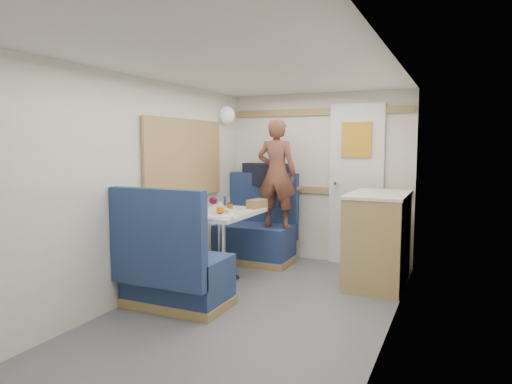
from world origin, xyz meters
The scene contains 27 objects.
floor centered at (0.00, 0.00, 0.00)m, with size 4.50×4.50×0.00m, color #515156.
ceiling centered at (0.00, 0.00, 2.00)m, with size 4.50×4.50×0.00m, color silver.
wall_back centered at (0.00, 2.25, 1.00)m, with size 2.20×0.02×2.00m, color silver.
wall_left centered at (-1.10, 0.00, 1.00)m, with size 0.02×4.50×2.00m, color silver.
wall_right centered at (1.10, 0.00, 1.00)m, with size 0.02×4.50×2.00m, color silver.
oak_trim_low centered at (0.00, 2.23, 0.85)m, with size 2.15×0.02×0.08m, color olive.
oak_trim_high centered at (0.00, 2.23, 1.78)m, with size 2.15×0.02×0.08m, color olive.
side_window centered at (-1.08, 1.00, 1.25)m, with size 0.04×1.30×0.72m, color #B3B99D.
rear_door centered at (0.45, 2.22, 0.97)m, with size 0.62×0.12×1.86m.
dinette_table centered at (-0.65, 1.00, 0.57)m, with size 0.62×0.92×0.72m.
bench_far centered at (-0.65, 1.86, 0.30)m, with size 0.90×0.59×1.05m.
bench_near centered at (-0.65, 0.14, 0.30)m, with size 0.90×0.59×1.05m.
ledge centered at (-0.65, 2.12, 0.88)m, with size 0.90×0.14×0.04m, color olive.
dome_light centered at (-1.04, 1.85, 1.75)m, with size 0.20×0.20×0.20m, color white.
galley_counter centered at (0.82, 1.55, 0.47)m, with size 0.57×0.92×0.92m.
person centered at (-0.36, 1.77, 1.07)m, with size 0.45×0.30×1.24m, color brown.
duffel_bag centered at (-0.64, 2.12, 1.03)m, with size 0.56×0.27×0.27m, color black.
tray centered at (-0.52, 0.72, 0.73)m, with size 0.29×0.37×0.02m, color white.
orange_fruit centered at (-0.53, 0.74, 0.78)m, with size 0.08×0.08×0.08m, color orange.
cheese_block centered at (-0.50, 0.84, 0.76)m, with size 0.10×0.06×0.04m, color #EFDA8A.
wine_glass centered at (-0.65, 0.83, 0.84)m, with size 0.08×0.08×0.17m.
tumbler_left centered at (-0.87, 0.75, 0.78)m, with size 0.07×0.07×0.11m, color white.
tumbler_mid centered at (-0.79, 1.37, 0.78)m, with size 0.07×0.07×0.11m, color silver.
beer_glass centered at (-0.52, 0.93, 0.77)m, with size 0.06×0.06×0.09m, color #8F4A14.
pepper_grinder centered at (-0.57, 1.01, 0.77)m, with size 0.04×0.04×0.09m, color black.
salt_grinder centered at (-0.67, 1.00, 0.77)m, with size 0.04×0.04×0.10m, color white.
bread_loaf centered at (-0.43, 1.38, 0.77)m, with size 0.12×0.22×0.09m, color olive.
Camera 1 is at (1.55, -3.03, 1.40)m, focal length 32.00 mm.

